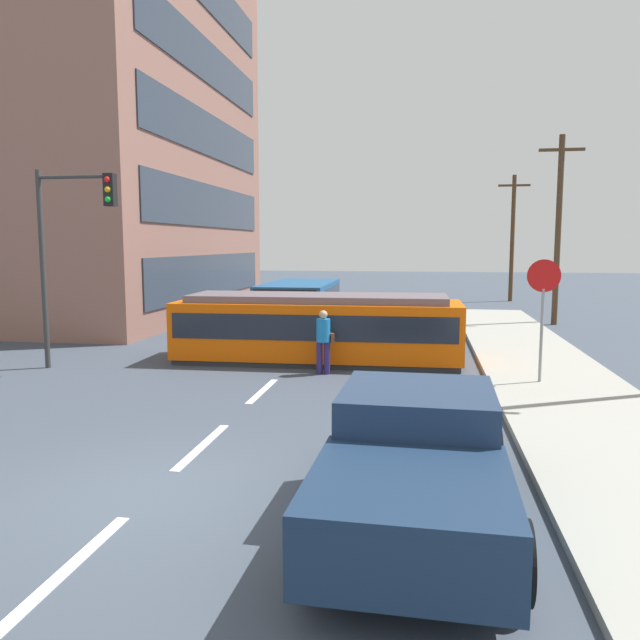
{
  "coord_description": "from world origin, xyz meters",
  "views": [
    {
      "loc": [
        3.59,
        -7.64,
        3.37
      ],
      "look_at": [
        1.01,
        8.02,
        1.43
      ],
      "focal_mm": 34.94,
      "sensor_mm": 36.0,
      "label": 1
    }
  ],
  "objects_px": {
    "utility_pole_mid": "(558,227)",
    "streetcar_tram": "(318,327)",
    "city_bus": "(300,303)",
    "pickup_truck_parked": "(415,459)",
    "utility_pole_far": "(512,236)",
    "pedestrian_crossing": "(324,338)",
    "stop_sign": "(543,295)",
    "traffic_light_mast": "(69,233)"
  },
  "relations": [
    {
      "from": "pedestrian_crossing",
      "to": "city_bus",
      "type": "bearing_deg",
      "value": 105.37
    },
    {
      "from": "streetcar_tram",
      "to": "stop_sign",
      "type": "bearing_deg",
      "value": -22.86
    },
    {
      "from": "stop_sign",
      "to": "traffic_light_mast",
      "type": "bearing_deg",
      "value": 178.78
    },
    {
      "from": "city_bus",
      "to": "stop_sign",
      "type": "xyz_separation_m",
      "value": [
        7.56,
        -8.95,
        1.12
      ]
    },
    {
      "from": "pickup_truck_parked",
      "to": "stop_sign",
      "type": "height_order",
      "value": "stop_sign"
    },
    {
      "from": "city_bus",
      "to": "utility_pole_far",
      "type": "bearing_deg",
      "value": 54.97
    },
    {
      "from": "pickup_truck_parked",
      "to": "pedestrian_crossing",
      "type": "bearing_deg",
      "value": 106.29
    },
    {
      "from": "pedestrian_crossing",
      "to": "streetcar_tram",
      "type": "bearing_deg",
      "value": 104.3
    },
    {
      "from": "streetcar_tram",
      "to": "pedestrian_crossing",
      "type": "xyz_separation_m",
      "value": [
        0.44,
        -1.74,
        -0.06
      ]
    },
    {
      "from": "pickup_truck_parked",
      "to": "utility_pole_mid",
      "type": "height_order",
      "value": "utility_pole_mid"
    },
    {
      "from": "pedestrian_crossing",
      "to": "pickup_truck_parked",
      "type": "distance_m",
      "value": 8.78
    },
    {
      "from": "traffic_light_mast",
      "to": "utility_pole_far",
      "type": "xyz_separation_m",
      "value": [
        14.43,
        22.89,
        0.19
      ]
    },
    {
      "from": "traffic_light_mast",
      "to": "utility_pole_mid",
      "type": "distance_m",
      "value": 18.97
    },
    {
      "from": "stop_sign",
      "to": "utility_pole_mid",
      "type": "bearing_deg",
      "value": 77.38
    },
    {
      "from": "utility_pole_mid",
      "to": "city_bus",
      "type": "bearing_deg",
      "value": -162.67
    },
    {
      "from": "traffic_light_mast",
      "to": "utility_pole_mid",
      "type": "xyz_separation_m",
      "value": [
        14.76,
        11.91,
        0.41
      ]
    },
    {
      "from": "city_bus",
      "to": "stop_sign",
      "type": "height_order",
      "value": "stop_sign"
    },
    {
      "from": "city_bus",
      "to": "traffic_light_mast",
      "type": "bearing_deg",
      "value": -117.27
    },
    {
      "from": "utility_pole_mid",
      "to": "utility_pole_far",
      "type": "height_order",
      "value": "utility_pole_mid"
    },
    {
      "from": "city_bus",
      "to": "pedestrian_crossing",
      "type": "relative_size",
      "value": 3.45
    },
    {
      "from": "streetcar_tram",
      "to": "utility_pole_mid",
      "type": "distance_m",
      "value": 13.26
    },
    {
      "from": "pedestrian_crossing",
      "to": "utility_pole_mid",
      "type": "relative_size",
      "value": 0.21
    },
    {
      "from": "utility_pole_mid",
      "to": "stop_sign",
      "type": "bearing_deg",
      "value": -102.62
    },
    {
      "from": "stop_sign",
      "to": "utility_pole_mid",
      "type": "distance_m",
      "value": 12.6
    },
    {
      "from": "city_bus",
      "to": "stop_sign",
      "type": "bearing_deg",
      "value": -49.84
    },
    {
      "from": "traffic_light_mast",
      "to": "utility_pole_far",
      "type": "height_order",
      "value": "utility_pole_far"
    },
    {
      "from": "pedestrian_crossing",
      "to": "traffic_light_mast",
      "type": "height_order",
      "value": "traffic_light_mast"
    },
    {
      "from": "pedestrian_crossing",
      "to": "stop_sign",
      "type": "relative_size",
      "value": 0.58
    },
    {
      "from": "pedestrian_crossing",
      "to": "stop_sign",
      "type": "distance_m",
      "value": 5.47
    },
    {
      "from": "stop_sign",
      "to": "streetcar_tram",
      "type": "bearing_deg",
      "value": 157.14
    },
    {
      "from": "traffic_light_mast",
      "to": "utility_pole_mid",
      "type": "height_order",
      "value": "utility_pole_mid"
    },
    {
      "from": "utility_pole_mid",
      "to": "utility_pole_far",
      "type": "relative_size",
      "value": 1.06
    },
    {
      "from": "streetcar_tram",
      "to": "city_bus",
      "type": "distance_m",
      "value": 6.79
    },
    {
      "from": "streetcar_tram",
      "to": "utility_pole_mid",
      "type": "height_order",
      "value": "utility_pole_mid"
    },
    {
      "from": "city_bus",
      "to": "pickup_truck_parked",
      "type": "height_order",
      "value": "city_bus"
    },
    {
      "from": "city_bus",
      "to": "traffic_light_mast",
      "type": "height_order",
      "value": "traffic_light_mast"
    },
    {
      "from": "traffic_light_mast",
      "to": "city_bus",
      "type": "bearing_deg",
      "value": 62.73
    },
    {
      "from": "city_bus",
      "to": "utility_pole_far",
      "type": "height_order",
      "value": "utility_pole_far"
    },
    {
      "from": "streetcar_tram",
      "to": "city_bus",
      "type": "height_order",
      "value": "streetcar_tram"
    },
    {
      "from": "pickup_truck_parked",
      "to": "utility_pole_far",
      "type": "relative_size",
      "value": 0.69
    },
    {
      "from": "streetcar_tram",
      "to": "pedestrian_crossing",
      "type": "relative_size",
      "value": 4.88
    },
    {
      "from": "utility_pole_mid",
      "to": "streetcar_tram",
      "type": "bearing_deg",
      "value": -130.9
    }
  ]
}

